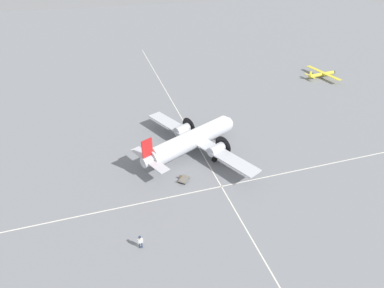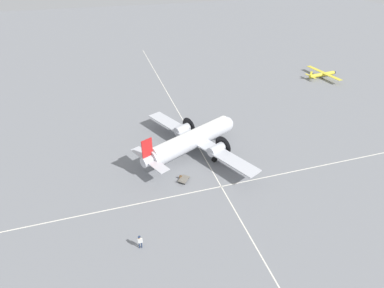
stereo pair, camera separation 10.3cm
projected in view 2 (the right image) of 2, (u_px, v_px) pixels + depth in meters
name	position (u px, v px, depth m)	size (l,w,h in m)	color
ground_plane	(192.00, 153.00, 47.86)	(300.00, 300.00, 0.00)	slate
apron_line_eastwest	(211.00, 189.00, 40.83)	(120.00, 0.16, 0.01)	silver
apron_line_northsouth	(201.00, 152.00, 48.23)	(0.16, 120.00, 0.01)	silver
airliner_main	(194.00, 138.00, 46.68)	(17.76, 22.17, 6.09)	silver
crew_foreground	(140.00, 241.00, 32.21)	(0.60, 0.33, 1.79)	navy
suitcase_near_door	(181.00, 177.00, 42.46)	(0.39, 0.17, 0.58)	brown
baggage_cart	(184.00, 179.00, 42.08)	(2.01, 2.05, 0.56)	#6B665B
light_aircraft_distant	(323.00, 74.00, 75.27)	(8.41, 11.29, 2.13)	yellow
traffic_cone	(244.00, 170.00, 44.00)	(0.34, 0.34, 0.45)	orange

